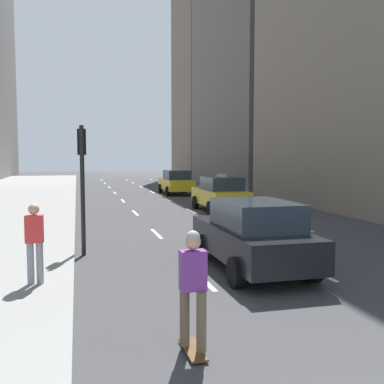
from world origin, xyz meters
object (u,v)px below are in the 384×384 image
skateboarder (193,286)px  taxi_lead (176,182)px  pedestrian_mid_block (35,240)px  sedan_black_near (253,235)px  taxi_second (220,194)px  traffic_light_pole (82,169)px

skateboarder → taxi_lead: bearing=78.1°
taxi_lead → pedestrian_mid_block: bearing=-109.5°
sedan_black_near → pedestrian_mid_block: size_ratio=2.70×
taxi_lead → taxi_second: bearing=-90.0°
sedan_black_near → skateboarder: (-2.56, -4.10, 0.10)m
pedestrian_mid_block → traffic_light_pole: 3.65m
skateboarder → sedan_black_near: bearing=58.1°
sedan_black_near → traffic_light_pole: bearing=145.1°
traffic_light_pole → taxi_second: bearing=51.2°
skateboarder → pedestrian_mid_block: (-2.40, 3.61, 0.10)m
taxi_second → pedestrian_mid_block: 14.00m
pedestrian_mid_block → traffic_light_pole: (1.01, 3.25, 1.34)m
sedan_black_near → skateboarder: size_ratio=2.56×
taxi_second → traffic_light_pole: traffic_light_pole is taller
taxi_lead → skateboarder: size_ratio=2.52×
sedan_black_near → taxi_lead: bearing=82.5°
taxi_lead → sedan_black_near: taxi_lead is taller
taxi_second → pedestrian_mid_block: taxi_second is taller
sedan_black_near → traffic_light_pole: size_ratio=1.24×
taxi_lead → traffic_light_pole: 19.88m
skateboarder → pedestrian_mid_block: pedestrian_mid_block is taller
sedan_black_near → pedestrian_mid_block: 4.98m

